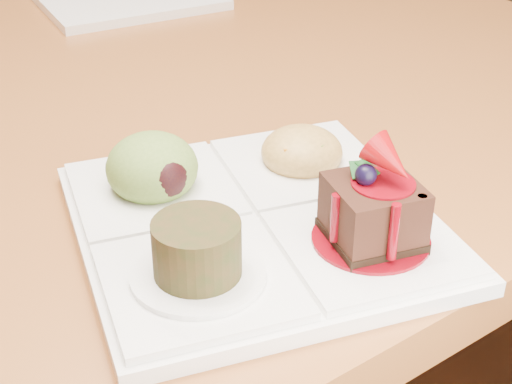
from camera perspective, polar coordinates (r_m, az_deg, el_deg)
ground at (r=1.62m, az=-12.51°, el=-11.77°), size 6.00×6.00×0.00m
dining_table at (r=1.28m, az=-15.97°, el=11.66°), size 1.00×1.80×0.75m
sampler_plate at (r=0.58m, az=-0.29°, el=-1.14°), size 0.32×0.32×0.10m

